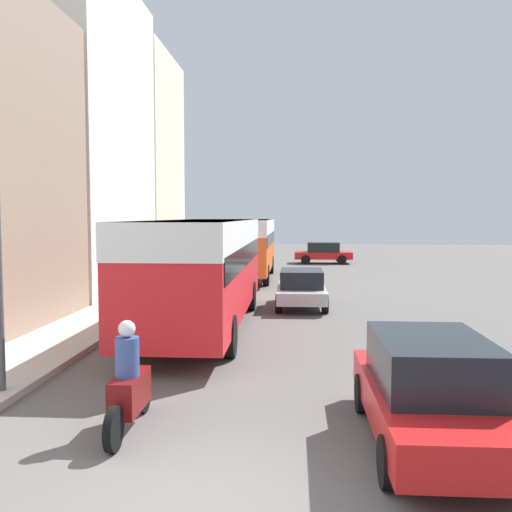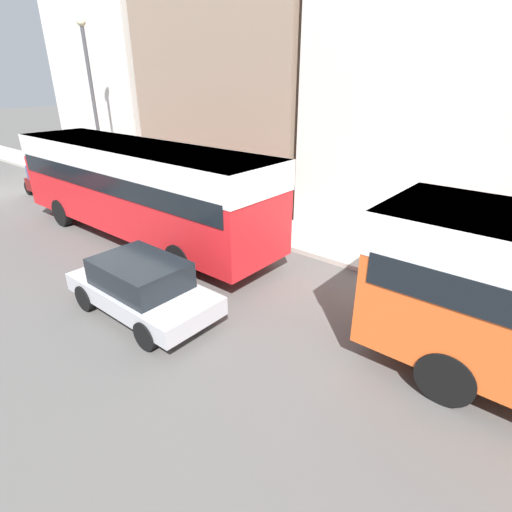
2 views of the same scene
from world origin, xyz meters
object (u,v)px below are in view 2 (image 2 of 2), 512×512
at_px(bus_lead, 136,179).
at_px(pedestrian_near_curb, 283,215).
at_px(motorcycle_behind_lead, 34,183).
at_px(car_distant, 142,286).

distance_m(bus_lead, pedestrian_near_curb, 4.95).
height_order(bus_lead, motorcycle_behind_lead, bus_lead).
height_order(car_distant, pedestrian_near_curb, pedestrian_near_curb).
relative_size(bus_lead, motorcycle_behind_lead, 4.83).
bearing_deg(motorcycle_behind_lead, bus_lead, 90.88).
height_order(bus_lead, car_distant, bus_lead).
xyz_separation_m(bus_lead, pedestrian_near_curb, (-2.76, 3.96, -1.11)).
bearing_deg(car_distant, bus_lead, 54.64).
xyz_separation_m(bus_lead, car_distant, (2.90, 4.09, -1.34)).
xyz_separation_m(car_distant, pedestrian_near_curb, (-5.66, -0.13, 0.23)).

